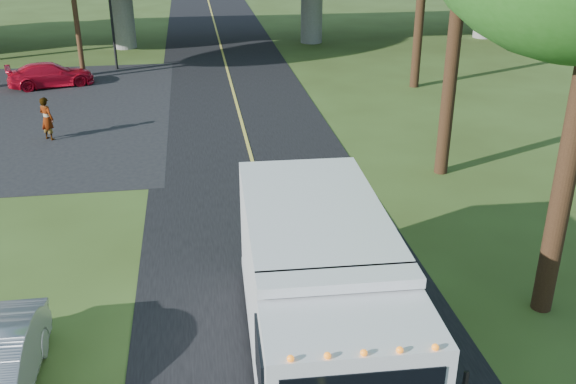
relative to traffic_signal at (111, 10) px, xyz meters
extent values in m
plane|color=#344518|center=(6.00, -26.00, -3.20)|extent=(120.00, 120.00, 0.00)
cube|color=black|center=(6.00, -16.00, -3.19)|extent=(7.00, 90.00, 0.02)
cube|color=gold|center=(6.00, -16.00, -3.17)|extent=(0.12, 90.00, 0.01)
cylinder|color=slate|center=(0.00, 6.00, -0.50)|extent=(1.40, 1.40, 5.40)
cylinder|color=slate|center=(12.00, 6.00, -0.50)|extent=(1.40, 1.40, 5.40)
cylinder|color=black|center=(0.00, 0.00, -0.60)|extent=(0.14, 0.14, 5.20)
cylinder|color=#382314|center=(11.50, -25.00, 0.30)|extent=(0.44, 0.44, 7.00)
cylinder|color=#382314|center=(12.20, -17.00, 0.65)|extent=(0.44, 0.44, 7.70)
cylinder|color=#382314|center=(15.00, -6.00, 0.13)|extent=(0.44, 0.44, 6.65)
cube|color=silver|center=(6.23, -25.21, -1.39)|extent=(2.72, 4.82, 2.43)
cube|color=silver|center=(6.14, -28.55, -1.50)|extent=(2.64, 2.02, 2.21)
cube|color=silver|center=(6.22, -25.64, -2.88)|extent=(2.77, 6.33, 0.19)
cylinder|color=black|center=(5.17, -23.78, -2.71)|extent=(0.33, 0.98, 0.97)
cylinder|color=black|center=(7.37, -23.84, -2.71)|extent=(0.33, 0.98, 0.97)
imported|color=#B70B1F|center=(-2.87, -3.27, -2.61)|extent=(4.39, 2.76, 1.19)
imported|color=gray|center=(-1.48, -11.58, -2.36)|extent=(0.73, 0.69, 1.68)
camera|label=1|loc=(4.11, -36.07, 5.00)|focal=40.00mm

